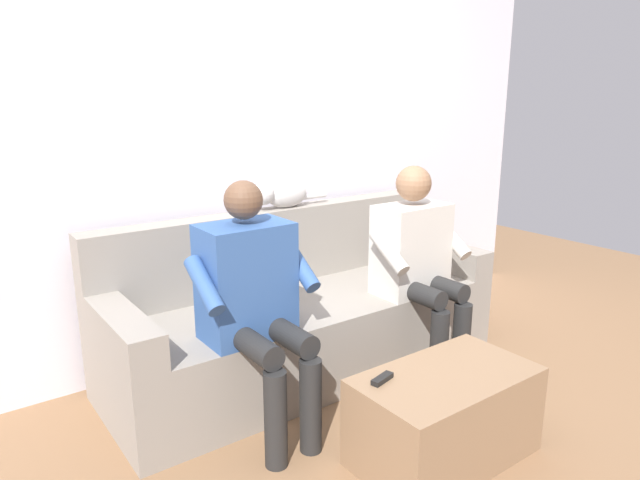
% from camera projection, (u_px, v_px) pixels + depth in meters
% --- Properties ---
extents(ground_plane, '(8.00, 8.00, 0.00)m').
position_uv_depth(ground_plane, '(387.00, 420.00, 2.77)').
color(ground_plane, '#846042').
extents(back_wall, '(4.72, 0.06, 2.69)m').
position_uv_depth(back_wall, '(255.00, 128.00, 3.38)').
color(back_wall, silver).
rests_on(back_wall, ground).
extents(couch, '(2.25, 0.81, 0.89)m').
position_uv_depth(couch, '(302.00, 317.00, 3.26)').
color(couch, gray).
rests_on(couch, ground).
extents(coffee_table, '(0.79, 0.45, 0.40)m').
position_uv_depth(coffee_table, '(444.00, 416.00, 2.44)').
color(coffee_table, '#8C6B4C').
rests_on(coffee_table, ground).
extents(person_left_seated, '(0.57, 0.50, 1.16)m').
position_uv_depth(person_left_seated, '(417.00, 257.00, 3.18)').
color(person_left_seated, beige).
rests_on(person_left_seated, ground).
extents(person_right_seated, '(0.56, 0.56, 1.17)m').
position_uv_depth(person_right_seated, '(253.00, 294.00, 2.57)').
color(person_right_seated, '#335693').
rests_on(person_right_seated, ground).
extents(cat_on_backrest, '(0.51, 0.13, 0.17)m').
position_uv_depth(cat_on_backrest, '(280.00, 194.00, 3.34)').
color(cat_on_backrest, silver).
rests_on(cat_on_backrest, couch).
extents(remote_black, '(0.12, 0.06, 0.02)m').
position_uv_depth(remote_black, '(382.00, 379.00, 2.33)').
color(remote_black, black).
rests_on(remote_black, coffee_table).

